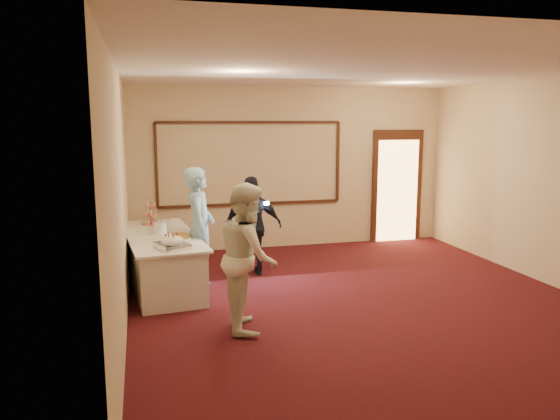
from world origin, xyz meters
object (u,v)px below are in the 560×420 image
at_px(man, 200,228).
at_px(buffet_table, 162,260).
at_px(plate_stack_b, 166,224).
at_px(woman, 248,256).
at_px(pavlova_tray, 172,242).
at_px(tart, 180,236).
at_px(guest, 253,226).
at_px(cupcake_stand, 151,215).
at_px(plate_stack_a, 160,228).

bearing_deg(man, buffet_table, 79.53).
distance_m(plate_stack_b, woman, 2.39).
bearing_deg(pavlova_tray, plate_stack_b, 90.62).
relative_size(buffet_table, plate_stack_b, 14.50).
distance_m(tart, man, 0.32).
height_order(woman, guest, woman).
xyz_separation_m(cupcake_stand, tart, (0.37, -1.15, -0.12)).
distance_m(cupcake_stand, guest, 1.63).
bearing_deg(man, guest, -51.07).
height_order(plate_stack_a, guest, guest).
height_order(pavlova_tray, man, man).
relative_size(pavlova_tray, woman, 0.31).
bearing_deg(buffet_table, plate_stack_b, 76.46).
distance_m(buffet_table, tart, 0.59).
bearing_deg(buffet_table, tart, -52.93).
xyz_separation_m(plate_stack_a, guest, (1.41, 0.20, -0.08)).
distance_m(pavlova_tray, tart, 0.58).
bearing_deg(cupcake_stand, woman, -68.95).
distance_m(tart, woman, 1.67).
relative_size(cupcake_stand, plate_stack_b, 2.30).
bearing_deg(buffet_table, plate_stack_a, 96.45).
height_order(cupcake_stand, man, man).
relative_size(pavlova_tray, guest, 0.35).
bearing_deg(buffet_table, pavlova_tray, -83.27).
relative_size(tart, woman, 0.18).
bearing_deg(buffet_table, cupcake_stand, 98.48).
bearing_deg(man, tart, 124.77).
height_order(plate_stack_b, woman, woman).
bearing_deg(plate_stack_a, guest, 7.95).
distance_m(pavlova_tray, man, 0.81).
height_order(buffet_table, woman, woman).
bearing_deg(plate_stack_b, guest, -5.26).
xyz_separation_m(buffet_table, guest, (1.40, 0.26, 0.39)).
height_order(man, woman, man).
height_order(plate_stack_b, man, man).
bearing_deg(guest, plate_stack_b, -2.02).
distance_m(pavlova_tray, guest, 1.74).
height_order(tart, woman, woman).
distance_m(plate_stack_a, woman, 2.14).
xyz_separation_m(plate_stack_b, guest, (1.31, -0.12, -0.07)).
distance_m(plate_stack_a, man, 0.61).
bearing_deg(plate_stack_a, plate_stack_b, 72.64).
xyz_separation_m(cupcake_stand, plate_stack_a, (0.11, -0.75, -0.06)).
xyz_separation_m(plate_stack_b, man, (0.44, -0.59, 0.03)).
height_order(cupcake_stand, tart, cupcake_stand).
distance_m(tart, guest, 1.29).
height_order(buffet_table, plate_stack_a, plate_stack_a).
bearing_deg(guest, man, 31.55).
bearing_deg(man, pavlova_tray, 158.74).
xyz_separation_m(man, guest, (0.87, 0.47, -0.10)).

